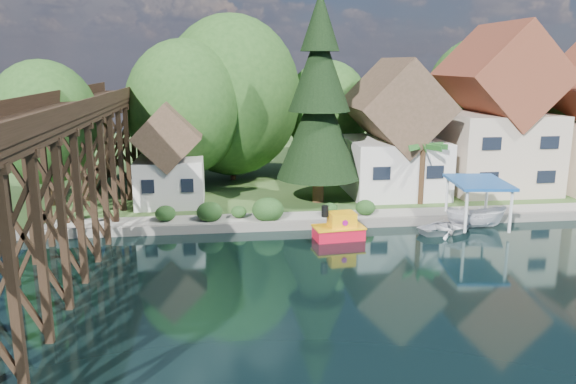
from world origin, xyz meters
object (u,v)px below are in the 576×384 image
(trestle_bridge, at_px, (68,164))
(tugboat, at_px, (339,229))
(boat_canopy, at_px, (477,208))
(palm_tree, at_px, (423,148))
(shed, at_px, (170,161))
(boat_white_a, at_px, (448,226))
(conifer, at_px, (319,104))
(house_center, at_px, (496,120))
(house_left, at_px, (394,137))

(trestle_bridge, xyz_separation_m, tugboat, (16.32, 0.45, -4.65))
(tugboat, distance_m, boat_canopy, 10.01)
(palm_tree, bearing_deg, boat_canopy, -66.90)
(shed, xyz_separation_m, boat_white_a, (18.87, -8.37, -3.39))
(trestle_bridge, distance_m, palm_tree, 25.02)
(trestle_bridge, distance_m, conifer, 18.60)
(house_center, bearing_deg, boat_white_a, -128.11)
(trestle_bridge, relative_size, house_center, 3.18)
(palm_tree, bearing_deg, house_left, 104.94)
(house_center, bearing_deg, house_left, -176.82)
(house_center, bearing_deg, conifer, -169.54)
(trestle_bridge, xyz_separation_m, boat_white_a, (23.87, 0.96, -4.92))
(boat_white_a, bearing_deg, house_center, -53.79)
(house_center, bearing_deg, shed, -175.76)
(palm_tree, distance_m, tugboat, 10.87)
(trestle_bridge, distance_m, boat_canopy, 26.56)
(palm_tree, xyz_separation_m, tugboat, (-7.75, -6.40, -4.15))
(shed, distance_m, tugboat, 14.72)
(house_center, distance_m, palm_tree, 9.25)
(house_left, distance_m, boat_canopy, 10.26)
(palm_tree, bearing_deg, shed, 172.59)
(tugboat, bearing_deg, palm_tree, 39.56)
(house_center, xyz_separation_m, tugboat, (-15.68, -10.88, -5.72))
(house_left, bearing_deg, conifer, -160.25)
(palm_tree, bearing_deg, boat_white_a, -91.91)
(trestle_bridge, bearing_deg, house_left, 25.21)
(tugboat, distance_m, boat_white_a, 7.57)
(house_left, bearing_deg, trestle_bridge, -154.79)
(boat_canopy, bearing_deg, conifer, 146.13)
(trestle_bridge, bearing_deg, boat_white_a, 2.30)
(tugboat, bearing_deg, trestle_bridge, -178.42)
(tugboat, height_order, boat_canopy, boat_canopy)
(palm_tree, bearing_deg, house_center, 29.44)
(house_center, xyz_separation_m, shed, (-27.00, -2.00, -2.59))
(house_left, xyz_separation_m, boat_white_a, (0.87, -9.87, -4.71))
(conifer, distance_m, palm_tree, 8.53)
(house_center, distance_m, boat_canopy, 12.21)
(shed, relative_size, palm_tree, 1.57)
(tugboat, bearing_deg, house_center, 34.74)
(palm_tree, bearing_deg, trestle_bridge, -164.11)
(palm_tree, height_order, boat_white_a, palm_tree)
(house_center, relative_size, palm_tree, 2.79)
(shed, bearing_deg, conifer, -4.48)
(conifer, bearing_deg, trestle_bridge, -152.69)
(house_center, height_order, shed, house_center)
(house_left, distance_m, conifer, 7.67)
(boat_white_a, bearing_deg, house_left, -10.66)
(trestle_bridge, xyz_separation_m, house_center, (32.00, 11.33, 1.07))
(trestle_bridge, xyz_separation_m, conifer, (16.34, 8.44, 2.77))
(tugboat, bearing_deg, house_left, 57.22)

